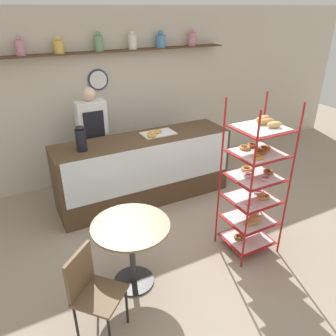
# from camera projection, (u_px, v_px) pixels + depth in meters

# --- Properties ---
(ground_plane) EXTENTS (14.00, 14.00, 0.00)m
(ground_plane) POSITION_uv_depth(u_px,v_px,m) (183.00, 240.00, 4.19)
(ground_plane) COLOR gray
(back_wall) EXTENTS (10.00, 0.30, 2.70)m
(back_wall) POSITION_uv_depth(u_px,v_px,m) (116.00, 96.00, 5.35)
(back_wall) COLOR beige
(back_wall) RESTS_ON ground_plane
(display_counter) EXTENTS (2.59, 0.69, 0.99)m
(display_counter) POSITION_uv_depth(u_px,v_px,m) (145.00, 169.00, 4.88)
(display_counter) COLOR #4C3823
(display_counter) RESTS_ON ground_plane
(pastry_rack) EXTENTS (0.58, 0.53, 1.85)m
(pastry_rack) POSITION_uv_depth(u_px,v_px,m) (254.00, 185.00, 3.69)
(pastry_rack) COLOR #A51919
(pastry_rack) RESTS_ON ground_plane
(person_worker) EXTENTS (0.42, 0.23, 1.67)m
(person_worker) POSITION_uv_depth(u_px,v_px,m) (94.00, 138.00, 4.90)
(person_worker) COLOR #282833
(person_worker) RESTS_ON ground_plane
(cafe_table) EXTENTS (0.79, 0.79, 0.75)m
(cafe_table) POSITION_uv_depth(u_px,v_px,m) (131.00, 239.00, 3.30)
(cafe_table) COLOR #262628
(cafe_table) RESTS_ON ground_plane
(cafe_chair) EXTENTS (0.54, 0.54, 0.86)m
(cafe_chair) POSITION_uv_depth(u_px,v_px,m) (90.00, 286.00, 2.80)
(cafe_chair) COLOR black
(cafe_chair) RESTS_ON ground_plane
(coffee_carafe) EXTENTS (0.14, 0.14, 0.34)m
(coffee_carafe) POSITION_uv_depth(u_px,v_px,m) (81.00, 139.00, 4.18)
(coffee_carafe) COLOR black
(coffee_carafe) RESTS_ON display_counter
(donut_tray_counter) EXTENTS (0.49, 0.31, 0.05)m
(donut_tray_counter) POSITION_uv_depth(u_px,v_px,m) (156.00, 133.00, 4.78)
(donut_tray_counter) COLOR silver
(donut_tray_counter) RESTS_ON display_counter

